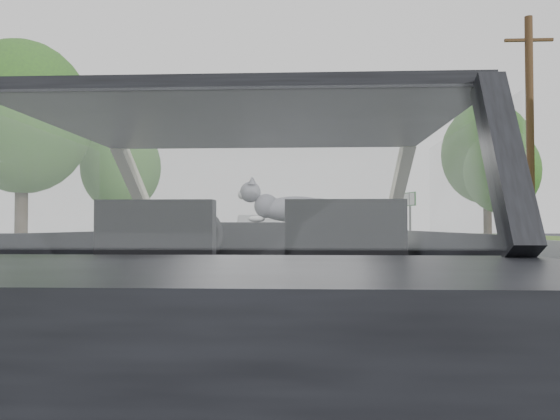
# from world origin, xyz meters

# --- Properties ---
(subject_car) EXTENTS (1.80, 4.00, 1.45)m
(subject_car) POSITION_xyz_m (0.00, 0.00, 0.72)
(subject_car) COLOR black
(subject_car) RESTS_ON ground
(dashboard) EXTENTS (1.58, 0.45, 0.30)m
(dashboard) POSITION_xyz_m (0.00, 0.62, 0.85)
(dashboard) COLOR black
(dashboard) RESTS_ON subject_car
(driver_seat) EXTENTS (0.50, 0.72, 0.42)m
(driver_seat) POSITION_xyz_m (-0.40, -0.29, 0.88)
(driver_seat) COLOR black
(driver_seat) RESTS_ON subject_car
(passenger_seat) EXTENTS (0.50, 0.72, 0.42)m
(passenger_seat) POSITION_xyz_m (0.40, -0.29, 0.88)
(passenger_seat) COLOR black
(passenger_seat) RESTS_ON subject_car
(steering_wheel) EXTENTS (0.36, 0.36, 0.04)m
(steering_wheel) POSITION_xyz_m (-0.40, 0.33, 0.92)
(steering_wheel) COLOR black
(steering_wheel) RESTS_ON dashboard
(cat) EXTENTS (0.62, 0.20, 0.27)m
(cat) POSITION_xyz_m (0.18, 0.60, 1.09)
(cat) COLOR gray
(cat) RESTS_ON dashboard
(guardrail) EXTENTS (0.05, 90.00, 0.32)m
(guardrail) POSITION_xyz_m (4.30, 10.00, 0.58)
(guardrail) COLOR #A0A3A7
(guardrail) RESTS_ON ground
(other_car) EXTENTS (1.96, 4.27, 1.37)m
(other_car) POSITION_xyz_m (-1.44, 16.29, 0.68)
(other_car) COLOR #B2B2B4
(other_car) RESTS_ON ground
(highway_sign) EXTENTS (0.37, 0.94, 2.38)m
(highway_sign) POSITION_xyz_m (4.55, 20.21, 1.19)
(highway_sign) COLOR #1D6C28
(highway_sign) RESTS_ON ground
(utility_pole) EXTENTS (0.35, 0.35, 8.23)m
(utility_pole) POSITION_xyz_m (7.93, 16.35, 4.11)
(utility_pole) COLOR #472C21
(utility_pole) RESTS_ON ground
(tree_2) EXTENTS (5.09, 5.09, 6.09)m
(tree_2) POSITION_xyz_m (10.89, 27.48, 3.05)
(tree_2) COLOR #2B4B23
(tree_2) RESTS_ON ground
(tree_3) EXTENTS (6.78, 6.78, 9.03)m
(tree_3) POSITION_xyz_m (12.38, 34.49, 4.51)
(tree_3) COLOR #2B4B23
(tree_3) RESTS_ON ground
(tree_5) EXTENTS (6.00, 6.00, 8.78)m
(tree_5) POSITION_xyz_m (-12.08, 20.28, 4.39)
(tree_5) COLOR #2B4B23
(tree_5) RESTS_ON ground
(tree_6) EXTENTS (4.49, 4.49, 6.33)m
(tree_6) POSITION_xyz_m (-9.62, 25.78, 3.17)
(tree_6) COLOR #2B4B23
(tree_6) RESTS_ON ground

